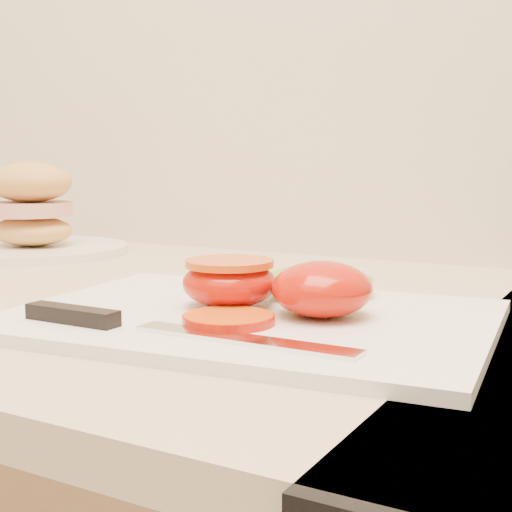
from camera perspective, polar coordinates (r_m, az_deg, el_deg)
The scene contains 7 objects.
cutting_board at distance 0.58m, azimuth -0.49°, elevation -5.01°, with size 0.38×0.27×0.01m, color white.
tomato_half_dome at distance 0.56m, azimuth 5.30°, elevation -2.64°, with size 0.08×0.08×0.04m, color #B91804.
tomato_half_cut at distance 0.60m, azimuth -2.12°, elevation -2.00°, with size 0.08×0.08×0.04m.
tomato_slice_0 at distance 0.54m, azimuth -2.20°, elevation -5.05°, with size 0.07×0.07×0.01m, color #CC570C.
lettuce_leaf_0 at distance 0.64m, azimuth 5.17°, elevation -2.28°, with size 0.11×0.08×0.02m, color #7FB830.
knife at distance 0.53m, azimuth -9.64°, elevation -5.37°, with size 0.27×0.03×0.01m.
sandwich_plate at distance 1.05m, azimuth -17.51°, elevation 2.71°, with size 0.26×0.26×0.13m.
Camera 1 is at (0.29, 1.10, 1.06)m, focal length 50.00 mm.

